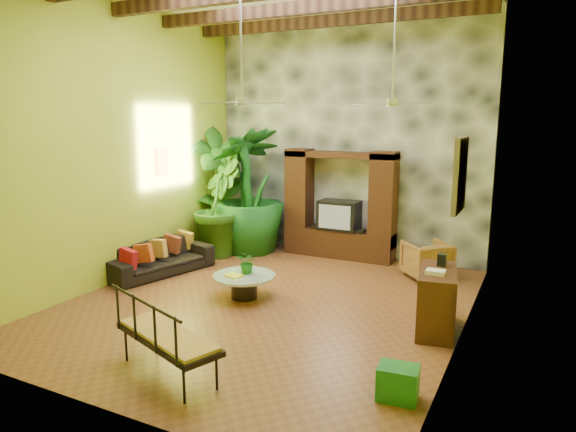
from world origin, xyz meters
The scene contains 21 objects.
ground centered at (0.00, 0.00, 0.00)m, with size 7.00×7.00×0.00m, color brown.
back_wall centered at (0.00, 3.50, 2.50)m, with size 6.00×0.02×5.00m, color #A5BA2A.
left_wall centered at (-3.00, 0.00, 2.50)m, with size 0.02×7.00×5.00m, color #A5BA2A.
right_wall centered at (3.00, 0.00, 2.50)m, with size 0.02×7.00×5.00m, color #A5BA2A.
stone_accent_wall centered at (0.00, 3.44, 2.50)m, with size 5.98×0.10×4.98m, color #323539.
entertainment_center centered at (0.00, 3.14, 0.97)m, with size 2.40×0.55×2.30m.
ceiling_fan_front centered at (-0.20, -0.40, 3.40)m, with size 1.28×1.28×1.86m.
ceiling_fan_back centered at (1.60, 1.20, 3.40)m, with size 1.28×1.28×1.86m.
wall_art_mask centered at (-2.96, 1.00, 2.10)m, with size 0.06×0.32×0.55m, color orange.
wall_art_painting centered at (2.96, -0.60, 2.30)m, with size 0.06×0.70×0.90m, color #2B539E.
sofa centered at (-2.65, 0.43, 0.31)m, with size 2.11×0.83×0.62m, color black.
wicker_armchair centered at (2.02, 2.47, 0.35)m, with size 0.75×0.77×0.70m, color olive.
tall_plant_a centered at (-2.65, 2.50, 1.40)m, with size 1.48×1.00×2.80m, color #245E18.
tall_plant_b centered at (-2.43, 2.11, 1.11)m, with size 1.22×0.98×2.22m, color #2E6A1C.
tall_plant_c centered at (-1.94, 2.64, 1.38)m, with size 1.54×1.54×2.76m, color #185D1E.
coffee_table centered at (-0.47, 0.01, 0.26)m, with size 1.04×1.04×0.40m.
centerpiece_plant centered at (-0.46, 0.12, 0.59)m, with size 0.34×0.29×0.38m, color #1A631A.
yellow_tray centered at (-0.57, -0.15, 0.41)m, with size 0.28×0.20×0.03m, color gold.
iron_bench centered at (0.11, -2.69, 0.54)m, with size 1.65×1.08×0.57m.
side_console centered at (2.65, 0.10, 0.44)m, with size 0.50×1.10×0.88m, color #3D2313.
green_bin centered at (2.65, -1.93, 0.19)m, with size 0.43×0.32×0.37m, color #207B38.
Camera 1 is at (3.88, -6.96, 2.98)m, focal length 32.00 mm.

